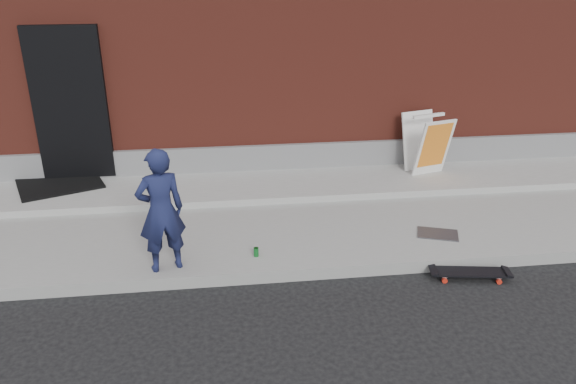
{
  "coord_description": "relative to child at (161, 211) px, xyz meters",
  "views": [
    {
      "loc": [
        -0.43,
        -5.4,
        3.45
      ],
      "look_at": [
        0.34,
        0.8,
        0.77
      ],
      "focal_mm": 35.0,
      "sensor_mm": 36.0,
      "label": 1
    }
  ],
  "objects": [
    {
      "name": "ground",
      "position": [
        1.12,
        -0.23,
        -0.86
      ],
      "size": [
        80.0,
        80.0,
        0.0
      ],
      "primitive_type": "plane",
      "color": "black",
      "rests_on": "ground"
    },
    {
      "name": "sidewalk",
      "position": [
        1.12,
        1.27,
        -0.79
      ],
      "size": [
        20.0,
        3.0,
        0.15
      ],
      "primitive_type": "cube",
      "color": "gray",
      "rests_on": "ground"
    },
    {
      "name": "apron",
      "position": [
        1.12,
        2.17,
        -0.66
      ],
      "size": [
        20.0,
        1.2,
        0.1
      ],
      "primitive_type": "cube",
      "color": "gray",
      "rests_on": "sidewalk"
    },
    {
      "name": "building",
      "position": [
        1.12,
        6.76,
        1.63
      ],
      "size": [
        20.0,
        8.1,
        5.0
      ],
      "color": "maroon",
      "rests_on": "ground"
    },
    {
      "name": "child",
      "position": [
        0.0,
        0.0,
        0.0
      ],
      "size": [
        0.6,
        0.48,
        1.43
      ],
      "primitive_type": "imported",
      "rotation": [
        0.0,
        0.0,
        3.44
      ],
      "color": "#181D43",
      "rests_on": "sidewalk"
    },
    {
      "name": "skateboard",
      "position": [
        3.44,
        -0.42,
        -0.78
      ],
      "size": [
        0.91,
        0.36,
        0.1
      ],
      "color": "red",
      "rests_on": "ground"
    },
    {
      "name": "pizza_sign",
      "position": [
        3.86,
        2.32,
        -0.15
      ],
      "size": [
        0.71,
        0.78,
        0.93
      ],
      "color": "white",
      "rests_on": "apron"
    },
    {
      "name": "soda_can",
      "position": [
        1.03,
        0.14,
        -0.66
      ],
      "size": [
        0.06,
        0.06,
        0.11
      ],
      "primitive_type": "cylinder",
      "rotation": [
        0.0,
        0.0,
        0.09
      ],
      "color": "#1B8932",
      "rests_on": "sidewalk"
    },
    {
      "name": "doormat",
      "position": [
        -1.74,
        2.47,
        -0.6
      ],
      "size": [
        1.41,
        1.29,
        0.03
      ],
      "primitive_type": "cube",
      "rotation": [
        0.0,
        0.0,
        0.39
      ],
      "color": "black",
      "rests_on": "apron"
    },
    {
      "name": "utility_plate",
      "position": [
        3.36,
        0.4,
        -0.71
      ],
      "size": [
        0.58,
        0.47,
        0.02
      ],
      "primitive_type": "cube",
      "rotation": [
        0.0,
        0.0,
        -0.34
      ],
      "color": "#4C4D51",
      "rests_on": "sidewalk"
    }
  ]
}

